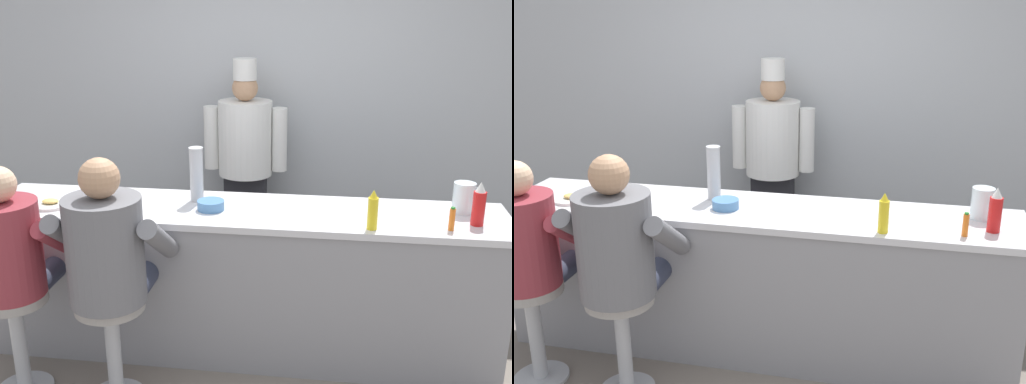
% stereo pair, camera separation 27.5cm
% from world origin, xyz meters
% --- Properties ---
extents(ground_plane, '(20.00, 20.00, 0.00)m').
position_xyz_m(ground_plane, '(0.00, 0.00, 0.00)').
color(ground_plane, slate).
extents(wall_back, '(10.00, 0.06, 2.70)m').
position_xyz_m(wall_back, '(0.00, 1.90, 1.35)').
color(wall_back, '#B2B7BC').
rests_on(wall_back, ground_plane).
extents(diner_counter, '(3.17, 0.64, 0.95)m').
position_xyz_m(diner_counter, '(0.00, 0.32, 0.48)').
color(diner_counter, gray).
rests_on(diner_counter, ground_plane).
extents(ketchup_bottle_red, '(0.07, 0.07, 0.25)m').
position_xyz_m(ketchup_bottle_red, '(1.36, 0.23, 1.07)').
color(ketchup_bottle_red, red).
rests_on(ketchup_bottle_red, diner_counter).
extents(mustard_bottle_yellow, '(0.06, 0.06, 0.23)m').
position_xyz_m(mustard_bottle_yellow, '(0.77, 0.08, 1.06)').
color(mustard_bottle_yellow, yellow).
rests_on(mustard_bottle_yellow, diner_counter).
extents(hot_sauce_bottle_orange, '(0.03, 0.03, 0.13)m').
position_xyz_m(hot_sauce_bottle_orange, '(1.20, 0.12, 1.02)').
color(hot_sauce_bottle_orange, orange).
rests_on(hot_sauce_bottle_orange, diner_counter).
extents(water_pitcher_clear, '(0.15, 0.13, 0.19)m').
position_xyz_m(water_pitcher_clear, '(1.32, 0.43, 1.05)').
color(water_pitcher_clear, silver).
rests_on(water_pitcher_clear, diner_counter).
extents(breakfast_plate, '(0.23, 0.23, 0.05)m').
position_xyz_m(breakfast_plate, '(-1.16, 0.20, 0.97)').
color(breakfast_plate, white).
rests_on(breakfast_plate, diner_counter).
extents(cereal_bowl, '(0.16, 0.16, 0.06)m').
position_xyz_m(cereal_bowl, '(-0.18, 0.27, 0.98)').
color(cereal_bowl, '#4C7FB7').
rests_on(cereal_bowl, diner_counter).
extents(coffee_mug_tan, '(0.13, 0.08, 0.10)m').
position_xyz_m(coffee_mug_tan, '(-0.69, 0.07, 1.00)').
color(coffee_mug_tan, beige).
rests_on(coffee_mug_tan, diner_counter).
extents(cup_stack_steel, '(0.09, 0.09, 0.34)m').
position_xyz_m(cup_stack_steel, '(-0.30, 0.43, 1.13)').
color(cup_stack_steel, '#B7BABF').
rests_on(cup_stack_steel, diner_counter).
extents(diner_seated_maroon, '(0.57, 0.56, 1.35)m').
position_xyz_m(diner_seated_maroon, '(-1.17, -0.28, 0.83)').
color(diner_seated_maroon, '#B2B5BA').
rests_on(diner_seated_maroon, ground_plane).
extents(diner_seated_grey, '(0.62, 0.61, 1.41)m').
position_xyz_m(diner_seated_grey, '(-0.62, -0.28, 0.86)').
color(diner_seated_grey, '#B2B5BA').
rests_on(diner_seated_grey, ground_plane).
extents(cook_in_whites_near, '(0.67, 0.43, 1.73)m').
position_xyz_m(cook_in_whites_near, '(-0.17, 1.60, 0.95)').
color(cook_in_whites_near, '#232328').
rests_on(cook_in_whites_near, ground_plane).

